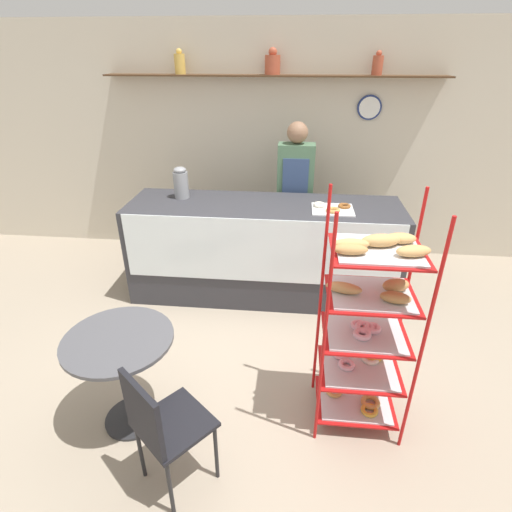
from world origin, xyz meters
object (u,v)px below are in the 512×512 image
at_px(coffee_carafe, 181,183).
at_px(donut_tray_counter, 332,208).
at_px(pastry_rack, 367,323).
at_px(cafe_table, 122,360).
at_px(cafe_chair, 160,423).
at_px(person_worker, 295,193).

height_order(coffee_carafe, donut_tray_counter, coffee_carafe).
xyz_separation_m(pastry_rack, donut_tray_counter, (-0.14, 1.51, 0.21)).
distance_m(cafe_table, cafe_chair, 0.61).
distance_m(pastry_rack, donut_tray_counter, 1.53).
bearing_deg(cafe_table, cafe_chair, -48.28).
height_order(pastry_rack, donut_tray_counter, pastry_rack).
distance_m(person_worker, donut_tray_counter, 0.77).
height_order(cafe_table, coffee_carafe, coffee_carafe).
bearing_deg(donut_tray_counter, coffee_carafe, 172.09).
xyz_separation_m(person_worker, cafe_table, (-1.09, -2.39, -0.40)).
bearing_deg(pastry_rack, donut_tray_counter, 95.15).
relative_size(cafe_table, cafe_chair, 0.83).
relative_size(coffee_carafe, donut_tray_counter, 0.82).
bearing_deg(donut_tray_counter, cafe_table, -130.15).
bearing_deg(cafe_chair, coffee_carafe, -38.29).
height_order(pastry_rack, person_worker, person_worker).
distance_m(coffee_carafe, donut_tray_counter, 1.54).
distance_m(cafe_chair, donut_tray_counter, 2.46).
xyz_separation_m(pastry_rack, cafe_table, (-1.59, -0.21, -0.26)).
bearing_deg(cafe_table, person_worker, 65.57).
bearing_deg(coffee_carafe, cafe_chair, -78.64).
height_order(cafe_table, cafe_chair, cafe_chair).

